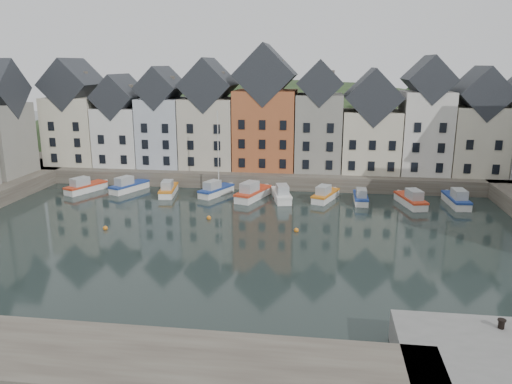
# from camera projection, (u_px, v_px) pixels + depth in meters

# --- Properties ---
(ground) EXTENTS (260.00, 260.00, 0.00)m
(ground) POSITION_uv_depth(u_px,v_px,m) (231.00, 246.00, 47.84)
(ground) COLOR black
(ground) RESTS_ON ground
(far_quay) EXTENTS (90.00, 16.00, 2.00)m
(far_quay) POSITION_uv_depth(u_px,v_px,m) (267.00, 171.00, 76.38)
(far_quay) COLOR #453D35
(far_quay) RESTS_ON ground
(hillside) EXTENTS (153.60, 70.40, 64.00)m
(hillside) POSITION_uv_depth(u_px,v_px,m) (280.00, 233.00, 106.06)
(hillside) COLOR black
(hillside) RESTS_ON ground
(far_terrace) EXTENTS (72.37, 8.16, 17.78)m
(far_terrace) POSITION_uv_depth(u_px,v_px,m) (287.00, 121.00, 72.08)
(far_terrace) COLOR beige
(far_terrace) RESTS_ON far_quay
(mooring_buoys) EXTENTS (20.50, 5.50, 0.50)m
(mooring_buoys) POSITION_uv_depth(u_px,v_px,m) (203.00, 225.00, 53.44)
(mooring_buoys) COLOR orange
(mooring_buoys) RESTS_ON ground
(boat_a) EXTENTS (4.19, 6.29, 2.32)m
(boat_a) POSITION_uv_depth(u_px,v_px,m) (85.00, 187.00, 67.81)
(boat_a) COLOR silver
(boat_a) RESTS_ON ground
(boat_b) EXTENTS (4.13, 6.31, 2.33)m
(boat_b) POSITION_uv_depth(u_px,v_px,m) (128.00, 186.00, 68.24)
(boat_b) COLOR silver
(boat_b) RESTS_ON ground
(boat_c) EXTENTS (2.59, 6.00, 2.23)m
(boat_c) POSITION_uv_depth(u_px,v_px,m) (168.00, 190.00, 66.42)
(boat_c) COLOR silver
(boat_c) RESTS_ON ground
(boat_d) EXTENTS (4.12, 6.14, 11.30)m
(boat_d) POSITION_uv_depth(u_px,v_px,m) (215.00, 190.00, 66.11)
(boat_d) COLOR silver
(boat_d) RESTS_ON ground
(boat_e) EXTENTS (4.24, 7.10, 2.60)m
(boat_e) POSITION_uv_depth(u_px,v_px,m) (252.00, 193.00, 64.28)
(boat_e) COLOR silver
(boat_e) RESTS_ON ground
(boat_f) EXTENTS (3.24, 6.38, 2.35)m
(boat_f) POSITION_uv_depth(u_px,v_px,m) (281.00, 195.00, 63.78)
(boat_f) COLOR silver
(boat_f) RESTS_ON ground
(boat_g) EXTENTS (3.72, 6.10, 2.24)m
(boat_g) POSITION_uv_depth(u_px,v_px,m) (325.00, 195.00, 63.67)
(boat_g) COLOR silver
(boat_g) RESTS_ON ground
(boat_h) EXTENTS (1.68, 5.36, 2.06)m
(boat_h) POSITION_uv_depth(u_px,v_px,m) (361.00, 198.00, 62.72)
(boat_h) COLOR silver
(boat_h) RESTS_ON ground
(boat_i) EXTENTS (3.42, 6.50, 2.39)m
(boat_i) POSITION_uv_depth(u_px,v_px,m) (411.00, 200.00, 61.23)
(boat_i) COLOR silver
(boat_i) RESTS_ON ground
(boat_j) EXTENTS (2.34, 6.39, 2.41)m
(boat_j) POSITION_uv_depth(u_px,v_px,m) (457.00, 200.00, 61.31)
(boat_j) COLOR silver
(boat_j) RESTS_ON ground
(mooring_bollard) EXTENTS (0.48, 0.48, 0.56)m
(mooring_bollard) POSITION_uv_depth(u_px,v_px,m) (502.00, 323.00, 28.95)
(mooring_bollard) COLOR black
(mooring_bollard) RESTS_ON near_quay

